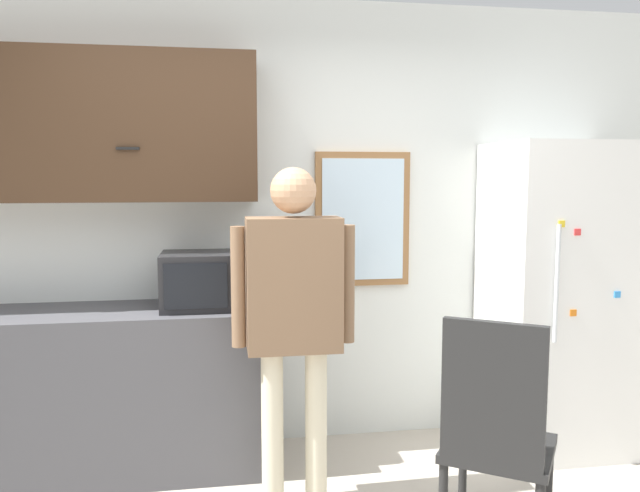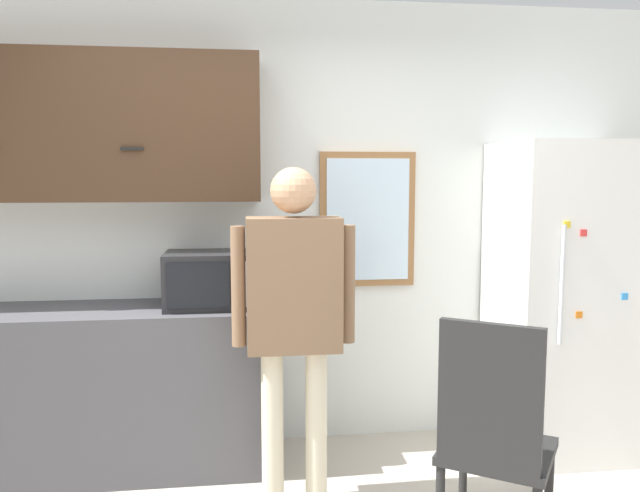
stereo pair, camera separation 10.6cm
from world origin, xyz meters
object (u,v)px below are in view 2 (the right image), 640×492
at_px(person, 294,301).
at_px(microwave, 208,280).
at_px(refrigerator, 565,299).
at_px(chair, 494,433).

bearing_deg(person, microwave, 132.00).
height_order(person, refrigerator, refrigerator).
xyz_separation_m(microwave, refrigerator, (2.10, -0.05, -0.15)).
bearing_deg(microwave, refrigerator, -1.34).
height_order(person, chair, person).
relative_size(microwave, person, 0.28).
height_order(microwave, person, person).
height_order(microwave, refrigerator, refrigerator).
distance_m(microwave, refrigerator, 2.11).
relative_size(microwave, refrigerator, 0.26).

